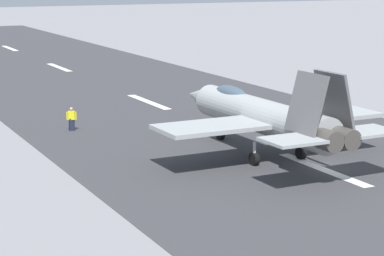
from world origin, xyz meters
The scene contains 5 objects.
ground_plane centered at (0.00, 0.00, 0.00)m, with size 400.00×400.00×0.00m, color gray.
runway_strip centered at (-0.02, 0.00, 0.01)m, with size 240.00×26.00×0.02m.
fighter_jet centered at (4.32, 1.39, 2.49)m, with size 17.40×14.05×5.69m.
crew_person centered at (16.15, 9.34, 0.83)m, with size 0.42×0.66×1.65m.
marker_cone_mid centered at (11.93, -12.34, 0.28)m, with size 0.44×0.44×0.55m, color orange.
Camera 1 is at (-33.58, 24.66, 10.84)m, focal length 71.20 mm.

